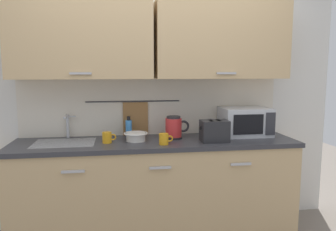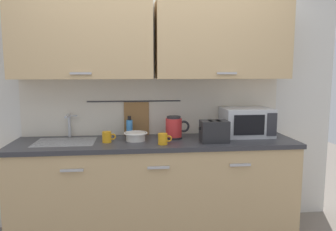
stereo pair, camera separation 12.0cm
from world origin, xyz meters
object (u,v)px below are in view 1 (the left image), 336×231
microwave (245,122)px  mixing_bowl (136,136)px  electric_kettle (174,128)px  toaster (214,131)px  dish_soap_bottle (129,128)px  mug_by_kettle (164,139)px  mug_near_sink (107,137)px

microwave → mixing_bowl: bearing=-174.3°
mixing_bowl → electric_kettle: bearing=9.7°
mixing_bowl → microwave: bearing=5.7°
microwave → toaster: bearing=-148.3°
microwave → dish_soap_bottle: (-1.12, 0.09, -0.05)m
mixing_bowl → mug_by_kettle: mug_by_kettle is taller
microwave → mug_near_sink: microwave is taller
microwave → dish_soap_bottle: bearing=175.5°
mixing_bowl → toaster: (0.69, -0.13, 0.05)m
mixing_bowl → mug_by_kettle: size_ratio=1.78×
mug_near_sink → mixing_bowl: 0.25m
microwave → mug_by_kettle: size_ratio=3.83×
microwave → mug_by_kettle: 0.88m
electric_kettle → mug_by_kettle: 0.27m
mug_near_sink → microwave: bearing=6.3°
mixing_bowl → mug_by_kettle: bearing=-37.6°
toaster → mug_by_kettle: toaster is taller
electric_kettle → mug_near_sink: 0.62m
mug_by_kettle → dish_soap_bottle: bearing=127.7°
microwave → mixing_bowl: 1.07m
electric_kettle → dish_soap_bottle: electric_kettle is taller
dish_soap_bottle → mixing_bowl: dish_soap_bottle is taller
mixing_bowl → dish_soap_bottle: bearing=106.1°
dish_soap_bottle → mixing_bowl: size_ratio=0.92×
dish_soap_bottle → toaster: dish_soap_bottle is taller
toaster → microwave: bearing=31.7°
toaster → mug_by_kettle: 0.46m
electric_kettle → toaster: (0.33, -0.19, -0.01)m
electric_kettle → toaster: 0.38m
electric_kettle → mixing_bowl: 0.37m
electric_kettle → microwave: bearing=3.6°
mug_near_sink → toaster: toaster is taller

